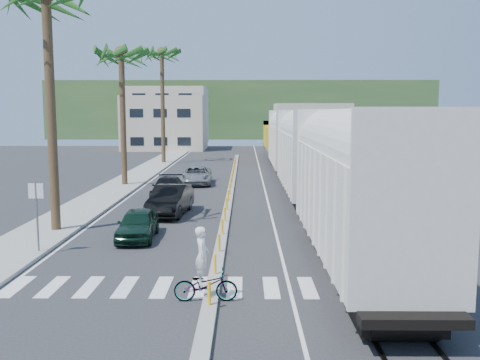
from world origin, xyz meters
The scene contains 16 objects.
ground centered at (0.00, 0.00, 0.00)m, with size 140.00×140.00×0.00m, color #28282B.
sidewalk centered at (-8.50, 25.00, 0.07)m, with size 3.00×90.00×0.15m, color gray.
rails centered at (5.00, 28.00, 0.03)m, with size 1.56×100.00×0.06m.
median centered at (0.00, 19.96, 0.09)m, with size 0.45×60.00×0.85m.
crosswalk centered at (0.00, -2.00, 0.01)m, with size 14.00×2.20×0.01m, color silver.
lane_markings centered at (-2.15, 25.00, 0.00)m, with size 9.42×90.00×0.01m.
freight_train centered at (5.00, 20.47, 2.91)m, with size 3.00×60.94×5.85m.
palm_trees centered at (-8.10, 22.70, 10.81)m, with size 3.50×37.20×13.75m.
street_sign centered at (-7.30, 2.00, 1.97)m, with size 0.60×0.08×3.00m.
buildings centered at (-6.41, 71.66, 4.36)m, with size 38.00×27.00×10.00m.
hillside centered at (0.00, 100.00, 6.00)m, with size 80.00×20.00×12.00m, color #385628.
car_lead centered at (-3.82, 4.69, 0.68)m, with size 1.76×4.06×1.37m, color black.
car_second centered at (-3.13, 10.42, 0.82)m, with size 2.22×5.12×1.64m, color black.
car_third centered at (-4.07, 15.94, 0.71)m, with size 2.19×4.96×1.42m, color black.
car_rear centered at (-2.82, 23.03, 0.70)m, with size 2.60×5.19×1.41m, color #949598.
cyclist centered at (-0.18, -3.28, 0.75)m, with size 0.83×1.97×2.31m.
Camera 1 is at (1.04, -18.95, 5.75)m, focal length 40.00 mm.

